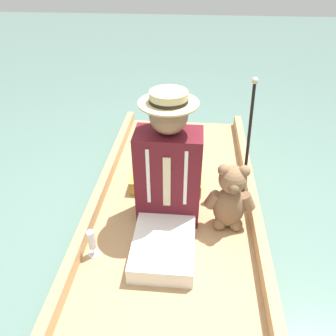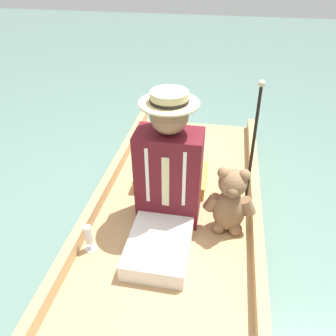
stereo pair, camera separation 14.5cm
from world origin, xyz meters
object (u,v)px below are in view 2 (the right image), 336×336
object	(u,v)px
wine_glass	(89,236)
walking_cane	(254,139)
teddy_bear	(230,202)
seated_person	(167,181)

from	to	relation	value
wine_glass	walking_cane	world-z (taller)	walking_cane
teddy_bear	walking_cane	bearing A→B (deg)	-109.41
seated_person	walking_cane	world-z (taller)	seated_person
teddy_bear	walking_cane	world-z (taller)	walking_cane
teddy_bear	walking_cane	xyz separation A→B (m)	(-0.11, -0.32, 0.27)
wine_glass	walking_cane	bearing A→B (deg)	-144.80
teddy_bear	wine_glass	bearing A→B (deg)	21.86
walking_cane	wine_glass	bearing A→B (deg)	35.20
seated_person	teddy_bear	world-z (taller)	seated_person
teddy_bear	walking_cane	size ratio (longest dim) A/B	0.55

